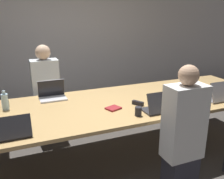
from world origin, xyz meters
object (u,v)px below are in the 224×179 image
at_px(person_near_midright, 183,136).
at_px(person_far_midleft, 46,93).
at_px(laptop_near_midright, 158,106).
at_px(laptop_near_right, 219,95).
at_px(laptop_far_midleft, 52,93).
at_px(stapler, 138,103).
at_px(bottle_far_left, 5,102).
at_px(cup_near_midright, 138,111).
at_px(cup_near_right, 203,100).
at_px(laptop_near_left, 11,131).
at_px(cup_far_left, 6,104).

height_order(person_near_midright, person_far_midleft, person_far_midleft).
height_order(laptop_near_midright, laptop_near_right, laptop_near_right).
xyz_separation_m(person_near_midright, laptop_far_midleft, (-1.06, 1.43, 0.15)).
height_order(laptop_near_midright, stapler, laptop_near_midright).
bearing_deg(laptop_near_midright, laptop_near_right, -177.82).
bearing_deg(bottle_far_left, laptop_near_right, -15.70).
relative_size(laptop_near_right, laptop_far_midleft, 0.97).
bearing_deg(cup_near_midright, person_near_midright, -59.40).
distance_m(laptop_near_right, laptop_far_midleft, 2.22).
xyz_separation_m(cup_near_midright, cup_near_right, (0.97, 0.06, -0.01)).
bearing_deg(person_near_midright, laptop_near_left, -15.75).
relative_size(cup_far_left, bottle_far_left, 0.36).
relative_size(cup_near_midright, stapler, 0.69).
xyz_separation_m(bottle_far_left, stapler, (1.54, -0.47, -0.08)).
height_order(laptop_near_midright, laptop_far_midleft, laptop_near_midright).
xyz_separation_m(cup_far_left, person_near_midright, (1.65, -1.32, -0.13)).
distance_m(person_near_midright, laptop_far_midleft, 1.79).
distance_m(bottle_far_left, stapler, 1.61).
bearing_deg(cup_far_left, cup_near_midright, -32.10).
distance_m(cup_far_left, person_near_midright, 2.12).
bearing_deg(person_far_midleft, laptop_near_left, -109.60).
xyz_separation_m(laptop_far_midleft, stapler, (0.95, -0.67, -0.05)).
xyz_separation_m(laptop_near_midright, laptop_far_midleft, (-1.05, 0.97, -0.00)).
relative_size(cup_near_midright, laptop_near_right, 0.30).
xyz_separation_m(cup_far_left, laptop_near_left, (0.05, -0.87, 0.02)).
bearing_deg(cup_near_midright, cup_far_left, 147.90).
xyz_separation_m(laptop_near_midright, cup_near_midright, (-0.26, -0.00, -0.02)).
bearing_deg(laptop_near_right, cup_far_left, -17.57).
bearing_deg(laptop_far_midleft, stapler, -35.14).
bearing_deg(bottle_far_left, cup_far_left, 88.31).
relative_size(laptop_near_midright, person_near_midright, 0.22).
relative_size(person_far_midleft, stapler, 9.58).
distance_m(laptop_near_left, cup_near_midright, 1.33).
distance_m(laptop_far_midleft, stapler, 1.16).
height_order(cup_far_left, bottle_far_left, bottle_far_left).
bearing_deg(person_near_midright, cup_near_right, -143.50).
bearing_deg(bottle_far_left, cup_near_right, -16.94).
bearing_deg(laptop_near_right, cup_near_right, -3.58).
relative_size(bottle_far_left, person_near_midright, 0.17).
bearing_deg(cup_near_right, laptop_near_left, -178.40).
xyz_separation_m(bottle_far_left, laptop_near_right, (2.60, -0.73, -0.03)).
relative_size(cup_far_left, cup_near_right, 0.89).
relative_size(cup_near_midright, cup_near_right, 1.09).
bearing_deg(cup_near_right, laptop_near_right, -3.58).
distance_m(laptop_near_left, laptop_near_midright, 1.59).
xyz_separation_m(bottle_far_left, laptop_far_midleft, (0.59, 0.20, -0.03)).
xyz_separation_m(laptop_near_right, laptop_far_midleft, (-2.01, 0.93, -0.00)).
bearing_deg(cup_far_left, laptop_near_left, -86.98).
bearing_deg(stapler, cup_far_left, 127.74).
xyz_separation_m(cup_near_right, person_far_midleft, (-1.78, 1.39, -0.11)).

